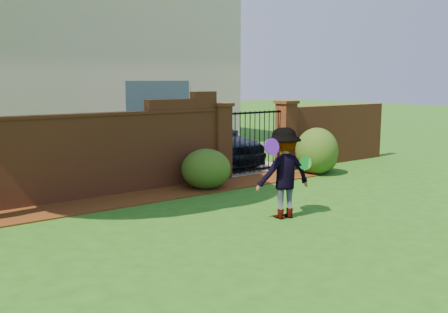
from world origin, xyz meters
TOP-DOWN VIEW (x-y plane):
  - ground at (0.00, 0.00)m, footprint 80.00×80.00m
  - mulch_bed at (-0.95, 3.34)m, footprint 11.10×1.08m
  - brick_wall at (-2.01, 4.00)m, footprint 8.70×0.31m
  - brick_wall_return at (6.60, 4.00)m, footprint 4.00×0.25m
  - pillar_left at (2.40, 4.00)m, footprint 0.50×0.50m
  - pillar_right at (4.60, 4.00)m, footprint 0.50×0.50m
  - iron_gate at (3.50, 4.00)m, footprint 1.78×0.03m
  - driveway at (3.50, 8.00)m, footprint 3.20×8.00m
  - house at (1.00, 12.00)m, footprint 12.40×6.40m
  - car at (3.45, 5.91)m, footprint 1.78×4.20m
  - shrub_left at (1.47, 3.28)m, footprint 1.11×1.11m
  - shrub_middle at (4.80, 3.05)m, footprint 1.10×1.10m
  - shrub_right at (5.17, 3.19)m, footprint 0.79×0.79m
  - man at (1.21, 0.47)m, footprint 1.15×0.81m
  - frisbee_purple at (0.82, 0.38)m, footprint 0.30×0.12m
  - frisbee_green at (1.53, 0.30)m, footprint 0.25×0.13m

SIDE VIEW (x-z plane):
  - ground at x=0.00m, z-range -0.01..0.00m
  - driveway at x=3.50m, z-range 0.00..0.01m
  - mulch_bed at x=-0.95m, z-range 0.00..0.03m
  - shrub_right at x=5.17m, z-range 0.00..0.70m
  - shrub_left at x=1.47m, z-range 0.00..0.91m
  - shrub_middle at x=4.80m, z-range 0.00..1.21m
  - car at x=3.45m, z-range 0.00..1.42m
  - man at x=1.21m, z-range 0.00..1.61m
  - brick_wall_return at x=6.60m, z-range 0.00..1.70m
  - iron_gate at x=3.50m, z-range 0.05..1.65m
  - brick_wall at x=-2.01m, z-range -0.15..2.01m
  - pillar_left at x=2.40m, z-range 0.02..1.90m
  - pillar_right at x=4.60m, z-range 0.02..1.90m
  - frisbee_green at x=1.53m, z-range 0.86..1.10m
  - frisbee_purple at x=0.82m, z-range 1.18..1.46m
  - house at x=1.00m, z-range 0.01..6.31m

